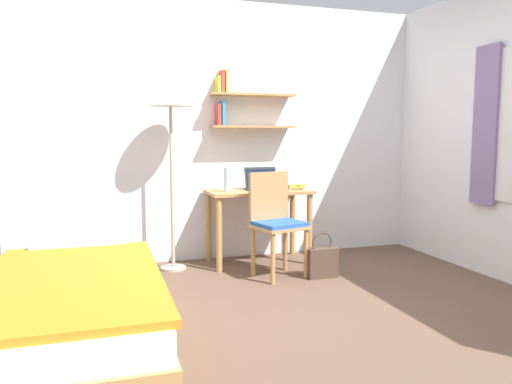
# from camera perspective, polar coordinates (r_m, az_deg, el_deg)

# --- Properties ---
(ground_plane) EXTENTS (5.28, 5.28, 0.00)m
(ground_plane) POSITION_cam_1_polar(r_m,az_deg,el_deg) (3.46, 6.33, -14.93)
(ground_plane) COLOR brown
(wall_back) EXTENTS (4.40, 0.27, 2.60)m
(wall_back) POSITION_cam_1_polar(r_m,az_deg,el_deg) (5.14, -2.68, 6.96)
(wall_back) COLOR white
(wall_back) RESTS_ON ground_plane
(bed) EXTENTS (0.95, 2.03, 0.54)m
(bed) POSITION_cam_1_polar(r_m,az_deg,el_deg) (3.18, -19.95, -12.68)
(bed) COLOR #B2844C
(bed) RESTS_ON ground_plane
(desk) EXTENTS (1.00, 0.55, 0.73)m
(desk) POSITION_cam_1_polar(r_m,az_deg,el_deg) (4.92, 0.27, -1.40)
(desk) COLOR #B2844C
(desk) RESTS_ON ground_plane
(desk_chair) EXTENTS (0.51, 0.48, 0.93)m
(desk_chair) POSITION_cam_1_polar(r_m,az_deg,el_deg) (4.47, 2.27, -3.11)
(desk_chair) COLOR #B2844C
(desk_chair) RESTS_ON ground_plane
(standing_lamp) EXTENTS (0.42, 0.42, 1.75)m
(standing_lamp) POSITION_cam_1_polar(r_m,az_deg,el_deg) (4.69, -9.78, 9.94)
(standing_lamp) COLOR #B2A893
(standing_lamp) RESTS_ON ground_plane
(laptop) EXTENTS (0.33, 0.23, 0.22)m
(laptop) POSITION_cam_1_polar(r_m,az_deg,el_deg) (4.92, 0.71, 0.92)
(laptop) COLOR black
(laptop) RESTS_ON desk
(water_bottle) EXTENTS (0.07, 0.07, 0.23)m
(water_bottle) POSITION_cam_1_polar(r_m,az_deg,el_deg) (4.75, -3.28, 1.40)
(water_bottle) COLOR silver
(water_bottle) RESTS_ON desk
(book_stack) EXTENTS (0.20, 0.23, 0.09)m
(book_stack) POSITION_cam_1_polar(r_m,az_deg,el_deg) (4.98, 4.19, 0.79)
(book_stack) COLOR silver
(book_stack) RESTS_ON desk
(handbag) EXTENTS (0.28, 0.12, 0.41)m
(handbag) POSITION_cam_1_polar(r_m,az_deg,el_deg) (4.52, 7.55, -7.88)
(handbag) COLOR #4C382D
(handbag) RESTS_ON ground_plane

